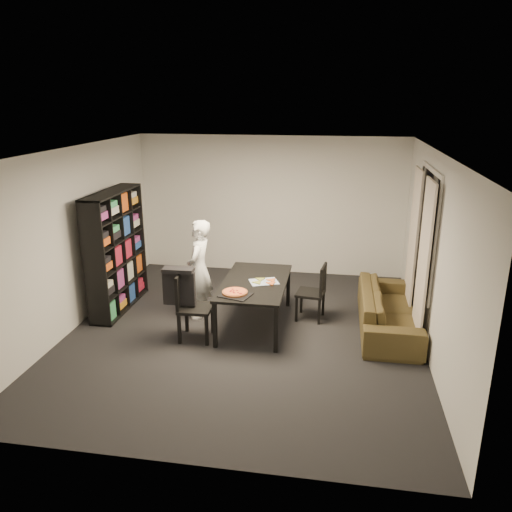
% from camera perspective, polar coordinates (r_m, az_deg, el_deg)
% --- Properties ---
extents(room, '(5.01, 5.51, 2.61)m').
position_cam_1_polar(room, '(6.83, -1.45, 1.01)').
color(room, black).
rests_on(room, ground).
extents(window_pane, '(0.02, 1.40, 1.60)m').
position_cam_1_polar(window_pane, '(7.35, 18.90, 2.87)').
color(window_pane, black).
rests_on(window_pane, room).
extents(window_frame, '(0.03, 1.52, 1.72)m').
position_cam_1_polar(window_frame, '(7.35, 18.86, 2.87)').
color(window_frame, white).
rests_on(window_frame, room).
extents(curtain_left, '(0.03, 0.70, 2.25)m').
position_cam_1_polar(curtain_left, '(6.94, 18.56, -0.97)').
color(curtain_left, beige).
rests_on(curtain_left, room).
extents(curtain_right, '(0.03, 0.70, 2.25)m').
position_cam_1_polar(curtain_right, '(7.92, 17.48, 1.42)').
color(curtain_right, beige).
rests_on(curtain_right, room).
extents(bookshelf, '(0.35, 1.50, 1.90)m').
position_cam_1_polar(bookshelf, '(8.14, -15.69, 0.54)').
color(bookshelf, black).
rests_on(bookshelf, room).
extents(dining_table, '(0.92, 1.66, 0.69)m').
position_cam_1_polar(dining_table, '(7.32, -0.13, -3.36)').
color(dining_table, black).
rests_on(dining_table, room).
extents(chair_left, '(0.46, 0.46, 0.97)m').
position_cam_1_polar(chair_left, '(7.01, -7.67, -5.21)').
color(chair_left, black).
rests_on(chair_left, room).
extents(chair_right, '(0.46, 0.46, 0.87)m').
position_cam_1_polar(chair_right, '(7.61, 6.89, -3.72)').
color(chair_right, black).
rests_on(chair_right, room).
extents(draped_jacket, '(0.45, 0.20, 0.53)m').
position_cam_1_polar(draped_jacket, '(6.95, -8.80, -3.26)').
color(draped_jacket, black).
rests_on(draped_jacket, chair_left).
extents(person, '(0.39, 0.57, 1.53)m').
position_cam_1_polar(person, '(7.61, -6.50, -1.53)').
color(person, white).
rests_on(person, room).
extents(baking_tray, '(0.47, 0.42, 0.01)m').
position_cam_1_polar(baking_tray, '(6.79, -2.37, -4.49)').
color(baking_tray, black).
rests_on(baking_tray, dining_table).
extents(pepperoni_pizza, '(0.35, 0.35, 0.03)m').
position_cam_1_polar(pepperoni_pizza, '(6.84, -2.43, -4.14)').
color(pepperoni_pizza, brown).
rests_on(pepperoni_pizza, dining_table).
extents(kitchen_towel, '(0.48, 0.43, 0.01)m').
position_cam_1_polar(kitchen_towel, '(7.27, 0.91, -2.96)').
color(kitchen_towel, silver).
rests_on(kitchen_towel, dining_table).
extents(pizza_slices, '(0.38, 0.32, 0.01)m').
position_cam_1_polar(pizza_slices, '(7.26, 1.04, -2.89)').
color(pizza_slices, gold).
rests_on(pizza_slices, dining_table).
extents(sofa, '(0.80, 2.05, 0.60)m').
position_cam_1_polar(sofa, '(7.57, 14.90, -5.96)').
color(sofa, '#3D3318').
rests_on(sofa, room).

